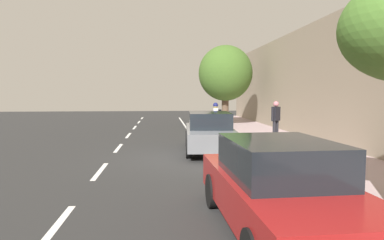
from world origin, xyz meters
The scene contains 12 objects.
ground centered at (0.00, 0.00, 0.00)m, with size 63.01×63.01×0.00m, color #292929.
sidewalk centered at (4.08, 0.00, 0.07)m, with size 3.80×39.38×0.15m, color #AC9296.
curb_edge centered at (2.10, 0.00, 0.07)m, with size 0.16×39.38×0.15m, color gray.
lane_stripe_centre centered at (-2.75, 0.31, 0.00)m, with size 0.14×40.00×0.01m.
lane_stripe_bike_edge centered at (0.63, 0.00, 0.00)m, with size 0.12×39.38×0.01m, color white.
building_facade centered at (6.23, 0.00, 2.75)m, with size 0.50×39.38×5.51m, color gray.
parked_sedan_red_second centered at (0.92, -6.51, 0.75)m, with size 1.96×4.46×1.52m.
parked_sedan_grey_mid centered at (0.88, 1.29, 0.75)m, with size 2.05×4.50×1.52m.
bicycle_at_curb centered at (1.63, 6.24, 0.37)m, with size 1.73×0.46×0.75m.
cyclist_with_backpack centered at (1.86, 5.79, 1.09)m, with size 0.43×0.62×1.77m.
street_tree_mid_block centered at (3.25, 10.72, 3.55)m, with size 3.55×3.55×5.26m.
pedestrian_on_phone centered at (4.14, 3.14, 1.15)m, with size 0.51×0.42×1.75m.
Camera 1 is at (-0.94, -11.75, 2.26)m, focal length 31.97 mm.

